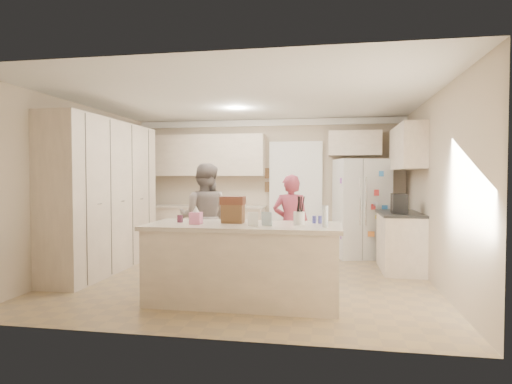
% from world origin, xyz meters
% --- Properties ---
extents(floor, '(5.20, 4.60, 0.02)m').
position_xyz_m(floor, '(0.00, 0.00, -0.01)').
color(floor, '#9C8258').
rests_on(floor, ground).
extents(ceiling, '(5.20, 4.60, 0.02)m').
position_xyz_m(ceiling, '(0.00, 0.00, 2.61)').
color(ceiling, white).
rests_on(ceiling, wall_back).
extents(wall_back, '(5.20, 0.02, 2.60)m').
position_xyz_m(wall_back, '(0.00, 2.31, 1.30)').
color(wall_back, '#BEAC92').
rests_on(wall_back, ground).
extents(wall_front, '(5.20, 0.02, 2.60)m').
position_xyz_m(wall_front, '(0.00, -2.31, 1.30)').
color(wall_front, '#BEAC92').
rests_on(wall_front, ground).
extents(wall_left, '(0.02, 4.60, 2.60)m').
position_xyz_m(wall_left, '(-2.61, 0.00, 1.30)').
color(wall_left, '#BEAC92').
rests_on(wall_left, ground).
extents(wall_right, '(0.02, 4.60, 2.60)m').
position_xyz_m(wall_right, '(2.61, 0.00, 1.30)').
color(wall_right, '#BEAC92').
rests_on(wall_right, ground).
extents(crown_back, '(5.20, 0.08, 0.12)m').
position_xyz_m(crown_back, '(0.00, 2.26, 2.53)').
color(crown_back, white).
rests_on(crown_back, wall_back).
extents(pantry_bank, '(0.60, 2.60, 2.35)m').
position_xyz_m(pantry_bank, '(-2.30, 0.20, 1.18)').
color(pantry_bank, '#F3DEC3').
rests_on(pantry_bank, floor).
extents(back_base_cab, '(2.20, 0.60, 0.88)m').
position_xyz_m(back_base_cab, '(-1.15, 2.00, 0.44)').
color(back_base_cab, '#F3DEC3').
rests_on(back_base_cab, floor).
extents(back_countertop, '(2.24, 0.63, 0.04)m').
position_xyz_m(back_countertop, '(-1.15, 1.99, 0.90)').
color(back_countertop, beige).
rests_on(back_countertop, back_base_cab).
extents(back_upper_cab, '(2.20, 0.35, 0.80)m').
position_xyz_m(back_upper_cab, '(-1.15, 2.12, 1.90)').
color(back_upper_cab, '#F3DEC3').
rests_on(back_upper_cab, wall_back).
extents(doorway_opening, '(0.90, 0.06, 2.10)m').
position_xyz_m(doorway_opening, '(0.55, 2.28, 1.05)').
color(doorway_opening, black).
rests_on(doorway_opening, floor).
extents(doorway_casing, '(1.02, 0.03, 2.22)m').
position_xyz_m(doorway_casing, '(0.55, 2.24, 1.05)').
color(doorway_casing, white).
rests_on(doorway_casing, floor).
extents(wall_frame_upper, '(0.15, 0.02, 0.20)m').
position_xyz_m(wall_frame_upper, '(0.02, 2.27, 1.55)').
color(wall_frame_upper, brown).
rests_on(wall_frame_upper, wall_back).
extents(wall_frame_lower, '(0.15, 0.02, 0.20)m').
position_xyz_m(wall_frame_lower, '(0.02, 2.27, 1.28)').
color(wall_frame_lower, brown).
rests_on(wall_frame_lower, wall_back).
extents(refrigerator, '(1.05, 0.91, 1.80)m').
position_xyz_m(refrigerator, '(1.77, 2.03, 0.90)').
color(refrigerator, white).
rests_on(refrigerator, floor).
extents(fridge_seam, '(0.02, 0.02, 1.78)m').
position_xyz_m(fridge_seam, '(1.77, 1.67, 0.90)').
color(fridge_seam, gray).
rests_on(fridge_seam, refrigerator).
extents(fridge_dispenser, '(0.22, 0.03, 0.35)m').
position_xyz_m(fridge_dispenser, '(1.55, 1.66, 1.15)').
color(fridge_dispenser, black).
rests_on(fridge_dispenser, refrigerator).
extents(fridge_handle_l, '(0.02, 0.02, 0.85)m').
position_xyz_m(fridge_handle_l, '(1.72, 1.66, 1.05)').
color(fridge_handle_l, silver).
rests_on(fridge_handle_l, refrigerator).
extents(fridge_handle_r, '(0.02, 0.02, 0.85)m').
position_xyz_m(fridge_handle_r, '(1.82, 1.66, 1.05)').
color(fridge_handle_r, silver).
rests_on(fridge_handle_r, refrigerator).
extents(over_fridge_cab, '(0.95, 0.35, 0.45)m').
position_xyz_m(over_fridge_cab, '(1.65, 2.12, 2.10)').
color(over_fridge_cab, '#F3DEC3').
rests_on(over_fridge_cab, wall_back).
extents(right_base_cab, '(0.60, 1.20, 0.88)m').
position_xyz_m(right_base_cab, '(2.30, 1.00, 0.44)').
color(right_base_cab, '#F3DEC3').
rests_on(right_base_cab, floor).
extents(right_countertop, '(0.63, 1.24, 0.04)m').
position_xyz_m(right_countertop, '(2.29, 1.00, 0.90)').
color(right_countertop, '#2D2B28').
rests_on(right_countertop, right_base_cab).
extents(right_upper_cab, '(0.35, 1.50, 0.70)m').
position_xyz_m(right_upper_cab, '(2.43, 1.20, 1.95)').
color(right_upper_cab, '#F3DEC3').
rests_on(right_upper_cab, wall_right).
extents(coffee_maker, '(0.22, 0.28, 0.30)m').
position_xyz_m(coffee_maker, '(2.25, 0.80, 1.07)').
color(coffee_maker, black).
rests_on(coffee_maker, right_countertop).
extents(island_base, '(2.20, 0.90, 0.88)m').
position_xyz_m(island_base, '(0.20, -1.10, 0.44)').
color(island_base, '#F3DEC3').
rests_on(island_base, floor).
extents(island_top, '(2.28, 0.96, 0.05)m').
position_xyz_m(island_top, '(0.20, -1.10, 0.90)').
color(island_top, beige).
rests_on(island_top, island_base).
extents(utensil_crock, '(0.13, 0.13, 0.15)m').
position_xyz_m(utensil_crock, '(0.85, -1.05, 1.00)').
color(utensil_crock, white).
rests_on(utensil_crock, island_top).
extents(tissue_box, '(0.13, 0.13, 0.14)m').
position_xyz_m(tissue_box, '(-0.35, -1.20, 1.00)').
color(tissue_box, pink).
rests_on(tissue_box, island_top).
extents(tissue_plume, '(0.08, 0.08, 0.08)m').
position_xyz_m(tissue_plume, '(-0.35, -1.20, 1.10)').
color(tissue_plume, white).
rests_on(tissue_plume, tissue_box).
extents(dollhouse_body, '(0.26, 0.18, 0.22)m').
position_xyz_m(dollhouse_body, '(0.05, -1.00, 1.04)').
color(dollhouse_body, brown).
rests_on(dollhouse_body, island_top).
extents(dollhouse_roof, '(0.28, 0.20, 0.10)m').
position_xyz_m(dollhouse_roof, '(0.05, -1.00, 1.20)').
color(dollhouse_roof, '#592D1E').
rests_on(dollhouse_roof, dollhouse_body).
extents(jam_jar, '(0.07, 0.07, 0.09)m').
position_xyz_m(jam_jar, '(-0.60, -1.05, 0.97)').
color(jam_jar, '#59263F').
rests_on(jam_jar, island_top).
extents(greeting_card_a, '(0.12, 0.06, 0.16)m').
position_xyz_m(greeting_card_a, '(0.35, -1.30, 1.01)').
color(greeting_card_a, white).
rests_on(greeting_card_a, island_top).
extents(greeting_card_b, '(0.12, 0.05, 0.16)m').
position_xyz_m(greeting_card_b, '(0.50, -1.25, 1.01)').
color(greeting_card_b, silver).
rests_on(greeting_card_b, island_top).
extents(water_bottle, '(0.07, 0.07, 0.24)m').
position_xyz_m(water_bottle, '(1.15, -1.25, 1.04)').
color(water_bottle, silver).
rests_on(water_bottle, island_top).
extents(shaker_salt, '(0.05, 0.05, 0.09)m').
position_xyz_m(shaker_salt, '(1.02, -0.88, 0.97)').
color(shaker_salt, '#4042A1').
rests_on(shaker_salt, island_top).
extents(shaker_pepper, '(0.05, 0.05, 0.09)m').
position_xyz_m(shaker_pepper, '(1.09, -0.88, 0.97)').
color(shaker_pepper, '#4042A1').
rests_on(shaker_pepper, island_top).
extents(teen_boy, '(0.85, 0.68, 1.69)m').
position_xyz_m(teen_boy, '(-0.71, 0.36, 0.84)').
color(teen_boy, '#98948F').
rests_on(teen_boy, floor).
extents(teen_girl, '(0.56, 0.38, 1.52)m').
position_xyz_m(teen_girl, '(0.62, 0.46, 0.76)').
color(teen_girl, '#BA4751').
rests_on(teen_girl, floor).
extents(fridge_magnets, '(0.76, 0.02, 1.44)m').
position_xyz_m(fridge_magnets, '(1.77, 1.66, 0.90)').
color(fridge_magnets, tan).
rests_on(fridge_magnets, refrigerator).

